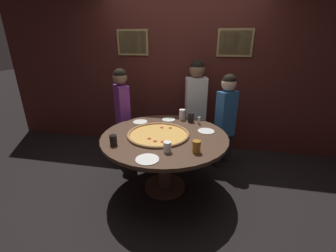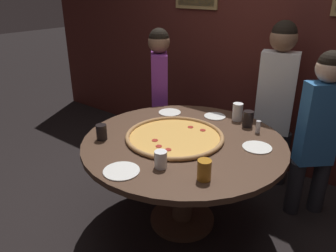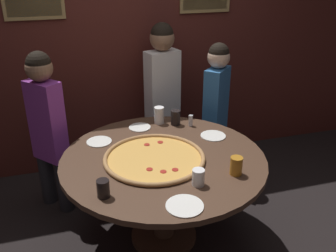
# 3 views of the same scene
# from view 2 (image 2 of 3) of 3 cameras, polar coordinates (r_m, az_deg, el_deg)

# --- Properties ---
(ground_plane) EXTENTS (24.00, 24.00, 0.00)m
(ground_plane) POSITION_cam_2_polar(r_m,az_deg,el_deg) (2.82, 2.47, -16.08)
(ground_plane) COLOR black
(back_wall) EXTENTS (6.40, 0.08, 2.60)m
(back_wall) POSITION_cam_2_polar(r_m,az_deg,el_deg) (3.40, 16.77, 14.27)
(back_wall) COLOR #4C1E19
(back_wall) RESTS_ON ground_plane
(dining_table) EXTENTS (1.49, 1.49, 0.74)m
(dining_table) POSITION_cam_2_polar(r_m,az_deg,el_deg) (2.48, 2.71, -5.34)
(dining_table) COLOR #4C3323
(dining_table) RESTS_ON ground_plane
(giant_pizza) EXTENTS (0.73, 0.73, 0.03)m
(giant_pizza) POSITION_cam_2_polar(r_m,az_deg,el_deg) (2.43, 1.16, -1.81)
(giant_pizza) COLOR #E5A84C
(giant_pizza) RESTS_ON dining_table
(drink_cup_beside_pizza) EXTENTS (0.08, 0.08, 0.11)m
(drink_cup_beside_pizza) POSITION_cam_2_polar(r_m,az_deg,el_deg) (2.44, -11.50, -1.05)
(drink_cup_beside_pizza) COLOR black
(drink_cup_beside_pizza) RESTS_ON dining_table
(drink_cup_near_left) EXTENTS (0.08, 0.08, 0.13)m
(drink_cup_near_left) POSITION_cam_2_polar(r_m,az_deg,el_deg) (2.69, 13.75, 1.21)
(drink_cup_near_left) COLOR black
(drink_cup_near_left) RESTS_ON dining_table
(drink_cup_far_right) EXTENTS (0.08, 0.08, 0.15)m
(drink_cup_far_right) POSITION_cam_2_polar(r_m,az_deg,el_deg) (2.79, 12.01, 2.42)
(drink_cup_far_right) COLOR white
(drink_cup_far_right) RESTS_ON dining_table
(drink_cup_centre_back) EXTENTS (0.08, 0.08, 0.13)m
(drink_cup_centre_back) POSITION_cam_2_polar(r_m,az_deg,el_deg) (1.93, 6.33, -7.62)
(drink_cup_centre_back) COLOR #BC7A23
(drink_cup_centre_back) RESTS_ON dining_table
(drink_cup_by_shaker) EXTENTS (0.08, 0.08, 0.11)m
(drink_cup_by_shaker) POSITION_cam_2_polar(r_m,az_deg,el_deg) (2.04, -1.29, -5.84)
(drink_cup_by_shaker) COLOR white
(drink_cup_by_shaker) RESTS_ON dining_table
(white_plate_beside_cup) EXTENTS (0.23, 0.23, 0.01)m
(white_plate_beside_cup) POSITION_cam_2_polar(r_m,az_deg,el_deg) (2.04, -8.11, -7.77)
(white_plate_beside_cup) COLOR white
(white_plate_beside_cup) RESTS_ON dining_table
(white_plate_left_side) EXTENTS (0.20, 0.20, 0.01)m
(white_plate_left_side) POSITION_cam_2_polar(r_m,az_deg,el_deg) (2.91, 0.31, 2.38)
(white_plate_left_side) COLOR white
(white_plate_left_side) RESTS_ON dining_table
(white_plate_far_back) EXTENTS (0.18, 0.18, 0.01)m
(white_plate_far_back) POSITION_cam_2_polar(r_m,az_deg,el_deg) (2.86, 8.16, 1.69)
(white_plate_far_back) COLOR white
(white_plate_far_back) RESTS_ON dining_table
(white_plate_right_side) EXTENTS (0.20, 0.20, 0.01)m
(white_plate_right_side) POSITION_cam_2_polar(r_m,az_deg,el_deg) (2.38, 15.25, -3.61)
(white_plate_right_side) COLOR white
(white_plate_right_side) RESTS_ON dining_table
(condiment_shaker) EXTENTS (0.04, 0.04, 0.10)m
(condiment_shaker) POSITION_cam_2_polar(r_m,az_deg,el_deg) (2.60, 15.40, -0.13)
(condiment_shaker) COLOR silver
(condiment_shaker) RESTS_ON dining_table
(diner_far_right) EXTENTS (0.33, 0.35, 1.41)m
(diner_far_right) POSITION_cam_2_polar(r_m,az_deg,el_deg) (3.36, -1.50, 6.30)
(diner_far_right) COLOR #232328
(diner_far_right) RESTS_ON ground_plane
(diner_centre_back) EXTENTS (0.33, 0.33, 1.37)m
(diner_centre_back) POSITION_cam_2_polar(r_m,az_deg,el_deg) (2.78, 24.73, -0.25)
(diner_centre_back) COLOR #232328
(diner_centre_back) RESTS_ON ground_plane
(diner_far_left) EXTENTS (0.40, 0.25, 1.53)m
(diner_far_left) POSITION_cam_2_polar(r_m,az_deg,el_deg) (3.10, 18.22, 4.87)
(diner_far_left) COLOR #232328
(diner_far_left) RESTS_ON ground_plane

